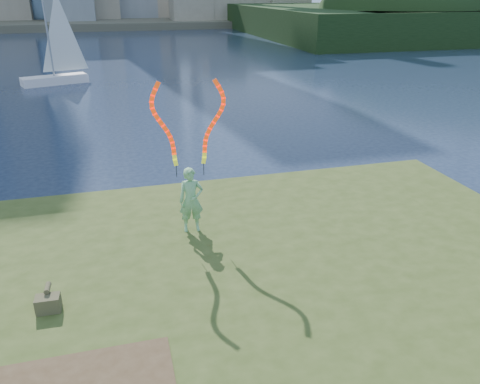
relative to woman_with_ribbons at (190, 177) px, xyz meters
name	(u,v)px	position (x,y,z in m)	size (l,w,h in m)	color
ground	(188,310)	(-0.50, -2.15, -2.21)	(320.00, 320.00, 0.00)	#17233A
grassy_knoll	(209,376)	(-0.50, -4.44, -1.87)	(20.00, 18.00, 0.80)	#364518
far_shore	(112,20)	(-0.50, 92.85, -1.61)	(320.00, 40.00, 1.20)	brown
woman_with_ribbons	(190,177)	(0.00, 0.00, 0.00)	(2.06, 0.42, 4.03)	#137E1D
canvas_bag	(48,303)	(-3.16, -2.50, -1.23)	(0.45, 0.51, 0.42)	#3E4327
sailboat	(56,66)	(-5.39, 26.44, -0.96)	(4.79, 2.80, 7.28)	white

